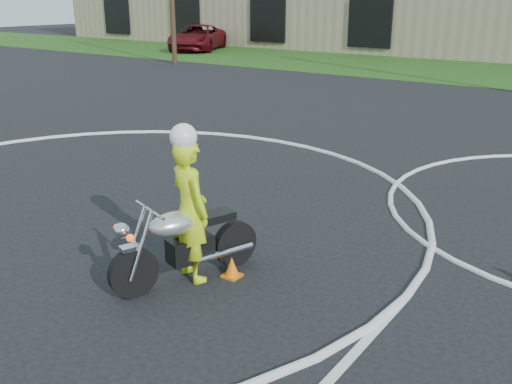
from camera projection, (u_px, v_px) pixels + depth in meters
The scene contains 6 objects.
grass_strip at pixel (470, 72), 29.22m from camera, with size 120.00×10.00×0.02m, color #1E4714.
course_markings at pixel (236, 208), 10.60m from camera, with size 19.05×19.05×0.12m.
primary_motorcycle at pixel (184, 242), 7.74m from camera, with size 1.07×2.18×1.19m.
rider_primary_grp at pixel (190, 206), 7.68m from camera, with size 0.84×0.69×2.20m.
pickup_grp at pixel (198, 38), 40.46m from camera, with size 5.32×7.00×1.77m.
traffic_cones at pixel (309, 272), 7.87m from camera, with size 22.80×12.33×0.30m.
Camera 1 is at (8.23, -3.52, 3.76)m, focal length 40.00 mm.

